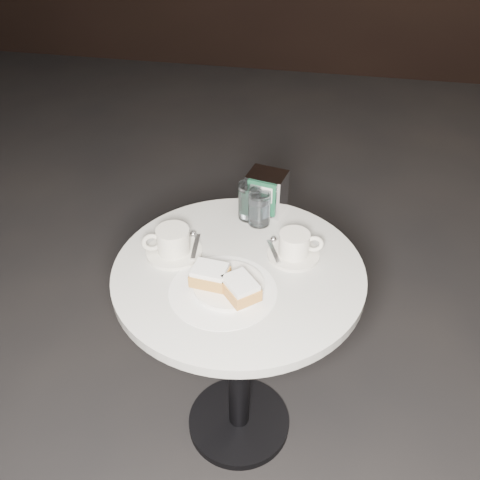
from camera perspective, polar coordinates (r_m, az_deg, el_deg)
name	(u,v)px	position (r m, az deg, el deg)	size (l,w,h in m)	color
ground	(239,423)	(2.05, -0.11, -18.99)	(7.00, 7.00, 0.00)	black
cafe_table	(239,318)	(1.61, -0.13, -8.37)	(0.70, 0.70, 0.74)	black
sugar_spill	(223,291)	(1.41, -1.84, -5.42)	(0.29, 0.29, 0.00)	white
beignet_plate	(227,283)	(1.40, -1.44, -4.63)	(0.25, 0.25, 0.06)	white
coffee_cup_left	(173,243)	(1.52, -7.17, -0.33)	(0.21, 0.21, 0.08)	white
coffee_cup_right	(295,246)	(1.51, 5.84, -0.68)	(0.17, 0.17, 0.08)	silver
water_glass_left	(250,201)	(1.64, 1.07, 4.15)	(0.09, 0.09, 0.12)	white
water_glass_right	(259,208)	(1.62, 2.08, 3.38)	(0.08, 0.08, 0.11)	white
napkin_dispenser	(267,192)	(1.67, 2.85, 5.12)	(0.13, 0.11, 0.13)	silver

